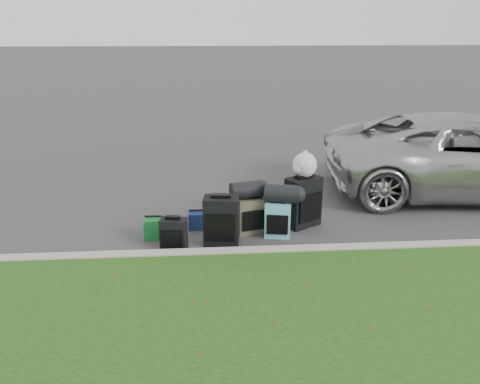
{
  "coord_description": "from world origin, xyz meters",
  "views": [
    {
      "loc": [
        -0.59,
        -6.73,
        3.09
      ],
      "look_at": [
        -0.1,
        0.2,
        0.55
      ],
      "focal_mm": 35.0,
      "sensor_mm": 36.0,
      "label": 1
    }
  ],
  "objects": [
    {
      "name": "trash_bag",
      "position": [
        0.9,
        0.13,
        0.99
      ],
      "size": [
        0.38,
        0.38,
        0.38
      ],
      "primitive_type": "sphere",
      "color": "silver",
      "rests_on": "suitcase_large_black_right"
    },
    {
      "name": "suitcase_large_black_left",
      "position": [
        -0.42,
        -0.48,
        0.36
      ],
      "size": [
        0.54,
        0.36,
        0.72
      ],
      "primitive_type": "cube",
      "rotation": [
        0.0,
        0.0,
        -0.12
      ],
      "color": "black",
      "rests_on": "ground"
    },
    {
      "name": "suitcase_teal",
      "position": [
        0.43,
        -0.31,
        0.28
      ],
      "size": [
        0.42,
        0.29,
        0.55
      ],
      "primitive_type": "cube",
      "rotation": [
        0.0,
        0.0,
        -0.18
      ],
      "color": "#5497AD",
      "rests_on": "ground"
    },
    {
      "name": "tote_navy",
      "position": [
        -0.8,
        0.07,
        0.13
      ],
      "size": [
        0.25,
        0.2,
        0.27
      ],
      "primitive_type": "cube",
      "rotation": [
        0.0,
        0.0,
        0.01
      ],
      "color": "navy",
      "rests_on": "ground"
    },
    {
      "name": "suitcase_small_black",
      "position": [
        -1.11,
        -0.61,
        0.23
      ],
      "size": [
        0.4,
        0.27,
        0.46
      ],
      "primitive_type": "cube",
      "rotation": [
        0.0,
        0.0,
        -0.19
      ],
      "color": "black",
      "rests_on": "ground"
    },
    {
      "name": "curb",
      "position": [
        0.0,
        -1.0,
        0.07
      ],
      "size": [
        120.0,
        0.18,
        0.15
      ],
      "primitive_type": "cube",
      "color": "#9E937F",
      "rests_on": "ground"
    },
    {
      "name": "tote_green",
      "position": [
        -1.43,
        -0.23,
        0.16
      ],
      "size": [
        0.28,
        0.23,
        0.31
      ],
      "primitive_type": "cube",
      "rotation": [
        0.0,
        0.0,
        -0.03
      ],
      "color": "#18702C",
      "rests_on": "ground"
    },
    {
      "name": "duffel_left",
      "position": [
        -0.02,
        -0.12,
        0.7
      ],
      "size": [
        0.54,
        0.37,
        0.26
      ],
      "primitive_type": "cylinder",
      "rotation": [
        0.0,
        1.57,
        0.24
      ],
      "color": "black",
      "rests_on": "suitcase_olive"
    },
    {
      "name": "suitcase_large_black_right",
      "position": [
        0.89,
        0.09,
        0.4
      ],
      "size": [
        0.62,
        0.55,
        0.8
      ],
      "primitive_type": "cube",
      "rotation": [
        0.0,
        0.0,
        0.53
      ],
      "color": "black",
      "rests_on": "ground"
    },
    {
      "name": "duffel_right",
      "position": [
        0.48,
        -0.28,
        0.69
      ],
      "size": [
        0.53,
        0.38,
        0.27
      ],
      "primitive_type": "cylinder",
      "rotation": [
        0.0,
        1.57,
        -0.24
      ],
      "color": "black",
      "rests_on": "suitcase_teal"
    },
    {
      "name": "suitcase_olive",
      "position": [
        0.04,
        -0.13,
        0.28
      ],
      "size": [
        0.46,
        0.35,
        0.56
      ],
      "primitive_type": "cube",
      "rotation": [
        0.0,
        0.0,
        0.24
      ],
      "color": "#47412E",
      "rests_on": "ground"
    },
    {
      "name": "ground",
      "position": [
        0.0,
        0.0,
        0.0
      ],
      "size": [
        120.0,
        120.0,
        0.0
      ],
      "primitive_type": "plane",
      "color": "#383535",
      "rests_on": "ground"
    },
    {
      "name": "suv",
      "position": [
        4.31,
        1.41,
        0.74
      ],
      "size": [
        5.55,
        2.98,
        1.48
      ],
      "primitive_type": "imported",
      "rotation": [
        0.0,
        0.0,
        1.47
      ],
      "color": "#B7B7B2",
      "rests_on": "ground"
    }
  ]
}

